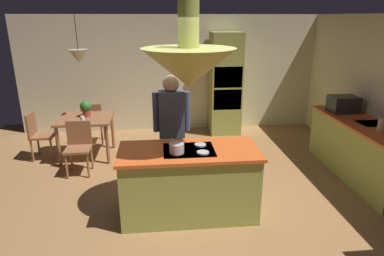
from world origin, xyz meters
TOP-DOWN VIEW (x-y plane):
  - ground at (0.00, 0.00)m, footprint 8.16×8.16m
  - wall_back at (0.00, 3.45)m, footprint 6.80×0.10m
  - kitchen_island at (0.00, -0.20)m, footprint 1.78×0.81m
  - counter_run_right at (2.84, 0.60)m, footprint 0.73×2.30m
  - oven_tower at (1.10, 3.04)m, footprint 0.66×0.62m
  - dining_table at (-1.70, 1.90)m, footprint 0.96×0.87m
  - person_at_island at (-0.18, 0.48)m, footprint 0.53×0.23m
  - range_hood at (0.00, -0.20)m, footprint 1.10×1.10m
  - pendant_light_over_table at (-1.70, 1.90)m, footprint 0.32×0.32m
  - chair_facing_island at (-1.70, 1.24)m, footprint 0.40×0.40m
  - chair_by_back_wall at (-1.70, 2.56)m, footprint 0.40×0.40m
  - chair_at_corner at (-2.56, 1.90)m, footprint 0.40×0.40m
  - potted_plant_on_table at (-1.68, 1.97)m, footprint 0.20×0.20m
  - cup_on_table at (-1.70, 1.68)m, footprint 0.07×0.07m
  - canister_sugar at (2.84, 0.22)m, footprint 0.11×0.11m
  - microwave_on_counter at (2.84, 1.28)m, footprint 0.46×0.36m
  - cooking_pot_on_cooktop at (-0.16, -0.33)m, footprint 0.18×0.18m

SIDE VIEW (x-z plane):
  - ground at x=0.00m, z-range 0.00..0.00m
  - kitchen_island at x=0.00m, z-range -0.01..0.93m
  - counter_run_right at x=2.84m, z-range 0.01..0.92m
  - chair_facing_island at x=-1.70m, z-range 0.07..0.94m
  - chair_by_back_wall at x=-1.70m, z-range 0.07..0.94m
  - chair_at_corner at x=-2.56m, z-range 0.07..0.94m
  - dining_table at x=-1.70m, z-range 0.27..1.03m
  - cup_on_table at x=-1.70m, z-range 0.76..0.85m
  - potted_plant_on_table at x=-1.68m, z-range 0.78..1.08m
  - cooking_pot_on_cooktop at x=-0.16m, z-range 0.93..1.05m
  - person_at_island at x=-0.18m, z-range 0.14..1.88m
  - canister_sugar at x=2.84m, z-range 0.91..1.10m
  - microwave_on_counter at x=2.84m, z-range 0.91..1.19m
  - oven_tower at x=1.10m, z-range 0.00..2.20m
  - wall_back at x=0.00m, z-range 0.00..2.55m
  - pendant_light_over_table at x=-1.70m, z-range 1.45..2.27m
  - range_hood at x=0.00m, z-range 1.47..2.47m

